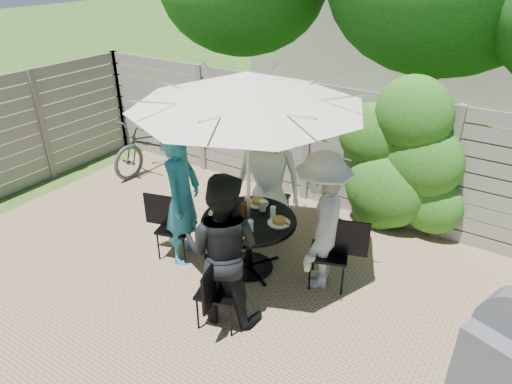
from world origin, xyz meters
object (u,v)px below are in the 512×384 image
Objects in this scene: plate_back at (258,202)px; glass_right at (273,212)px; chair_front at (220,303)px; person_front at (223,250)px; plate_right at (279,221)px; syrup_jug at (245,210)px; chair_back at (271,211)px; person_right at (321,222)px; person_back at (268,176)px; glass_front at (250,226)px; patio_table at (249,234)px; glass_left at (224,214)px; umbrella at (248,89)px; person_left at (182,199)px; plate_left at (220,212)px; glass_back at (247,201)px; coffee_cup at (262,206)px; plate_front at (238,233)px; chair_left at (176,238)px; chair_right at (329,265)px; bbq_grill at (512,381)px; bicycle at (155,143)px.

plate_back is 0.37m from glass_right.
chair_front is 0.52× the size of person_front.
plate_right is 0.43m from syrup_jug.
chair_back is 1.38m from person_right.
glass_front is (0.40, -1.02, -0.09)m from person_back.
glass_left reaches higher than patio_table.
umbrella is at bearing 127.79° from glass_front.
plate_left is (0.45, 0.13, -0.10)m from person_left.
person_front is 11.87× the size of glass_back.
coffee_cup is (-0.31, 0.14, 0.04)m from plate_right.
plate_front is 1.86× the size of glass_front.
chair_right is at bearing -0.23° from chair_left.
chair_back is at bearing 105.76° from plate_front.
chair_right reaches higher than chair_front.
chair_back is at bearing 110.65° from glass_front.
bbq_grill reaches higher than glass_back.
glass_back is 1.00× the size of glass_right.
chair_back is at bearing -0.32° from chair_front.
bbq_grill is (2.84, -0.77, -1.57)m from umbrella.
patio_table is at bearing -90.00° from person_left.
coffee_cup is (0.26, 0.41, -0.01)m from glass_left.
chair_front is 6.13× the size of glass_back.
plate_right is 1.62× the size of syrup_jug.
chair_back is at bearing 105.75° from umbrella.
plate_left is at bearing -29.82° from bicycle.
bicycle is at bearing 148.94° from person_back.
person_front is at bearing -135.00° from person_left.
glass_right is at bearing -28.71° from plate_back.
glass_left is 1.00× the size of glass_front.
plate_front is at bearing -170.20° from bbq_grill.
person_front is at bearing -0.27° from chair_front.
plate_left is 1.86× the size of glass_back.
chair_back is at bearing 122.53° from glass_right.
glass_back is (-1.10, -0.04, 0.52)m from chair_right.
glass_left is 0.56m from glass_right.
person_right is 1.15× the size of bbq_grill.
person_front is at bearing -89.73° from glass_right.
glass_back is 0.40m from glass_left.
person_right is 0.48m from plate_right.
person_front is 1.89× the size of chair_right.
plate_right is at bearing 15.79° from umbrella.
glass_front is at bearing -46.17° from syrup_jug.
plate_right is at bearing -90.00° from person_right.
plate_right is 0.53m from glass_back.
plate_left is 1.86× the size of glass_left.
plate_back is at bearing -0.30° from chair_front.
bicycle is (-2.82, 1.74, -0.31)m from glass_left.
syrup_jug is at bearing -25.45° from bicycle.
syrup_jug is 3.36m from bicycle.
glass_front is at bearing -70.30° from person_right.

